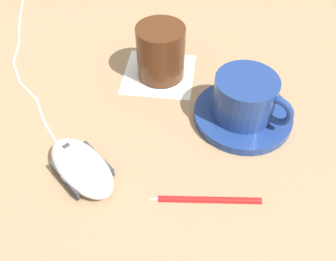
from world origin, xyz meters
TOP-DOWN VIEW (x-y plane):
  - ground_plane at (0.00, 0.00)m, footprint 3.00×3.00m
  - saucer at (0.00, 0.09)m, footprint 0.15×0.15m
  - coffee_cup at (0.00, 0.09)m, footprint 0.09×0.11m
  - computer_mouse at (0.13, -0.12)m, footprint 0.12×0.13m
  - mouse_cable at (-0.09, -0.29)m, footprint 0.39×0.22m
  - napkin_under_glass at (-0.09, -0.05)m, footprint 0.12×0.12m
  - drinking_glass at (-0.09, -0.05)m, footprint 0.08×0.08m
  - pen at (0.15, 0.05)m, footprint 0.02×0.14m

SIDE VIEW (x-z plane):
  - ground_plane at x=0.00m, z-range 0.00..0.00m
  - napkin_under_glass at x=-0.09m, z-range 0.00..0.00m
  - mouse_cable at x=-0.09m, z-range 0.00..0.00m
  - pen at x=0.15m, z-range 0.00..0.01m
  - saucer at x=0.00m, z-range 0.00..0.01m
  - computer_mouse at x=0.13m, z-range 0.00..0.03m
  - coffee_cup at x=0.00m, z-range 0.01..0.08m
  - drinking_glass at x=-0.09m, z-range 0.00..0.09m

